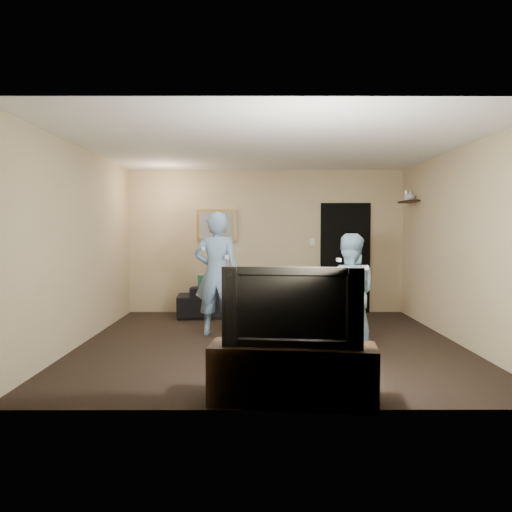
{
  "coord_description": "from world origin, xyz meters",
  "views": [
    {
      "loc": [
        -0.21,
        -6.62,
        1.51
      ],
      "look_at": [
        -0.19,
        0.3,
        1.15
      ],
      "focal_mm": 35.0,
      "sensor_mm": 36.0,
      "label": 1
    }
  ],
  "objects_px": {
    "wii_player_left": "(217,274)",
    "tv_console": "(292,374)",
    "wii_player_right": "(348,294)",
    "television": "(293,306)",
    "sofa": "(232,301)"
  },
  "relations": [
    {
      "from": "television",
      "to": "tv_console",
      "type": "bearing_deg",
      "value": 0.0
    },
    {
      "from": "sofa",
      "to": "wii_player_right",
      "type": "distance_m",
      "value": 3.08
    },
    {
      "from": "wii_player_left",
      "to": "tv_console",
      "type": "bearing_deg",
      "value": -72.74
    },
    {
      "from": "tv_console",
      "to": "wii_player_left",
      "type": "distance_m",
      "value": 3.02
    },
    {
      "from": "tv_console",
      "to": "wii_player_right",
      "type": "xyz_separation_m",
      "value": [
        0.82,
        1.74,
        0.48
      ]
    },
    {
      "from": "wii_player_left",
      "to": "wii_player_right",
      "type": "bearing_deg",
      "value": -32.55
    },
    {
      "from": "television",
      "to": "wii_player_right",
      "type": "relative_size",
      "value": 0.82
    },
    {
      "from": "wii_player_left",
      "to": "wii_player_right",
      "type": "distance_m",
      "value": 2.01
    },
    {
      "from": "sofa",
      "to": "tv_console",
      "type": "distance_m",
      "value": 4.43
    },
    {
      "from": "wii_player_right",
      "to": "sofa",
      "type": "bearing_deg",
      "value": 120.44
    },
    {
      "from": "sofa",
      "to": "wii_player_left",
      "type": "bearing_deg",
      "value": 80.08
    },
    {
      "from": "television",
      "to": "wii_player_right",
      "type": "xyz_separation_m",
      "value": [
        0.82,
        1.74,
        -0.12
      ]
    },
    {
      "from": "television",
      "to": "wii_player_left",
      "type": "height_order",
      "value": "wii_player_left"
    },
    {
      "from": "wii_player_right",
      "to": "wii_player_left",
      "type": "bearing_deg",
      "value": 147.45
    },
    {
      "from": "sofa",
      "to": "television",
      "type": "height_order",
      "value": "television"
    }
  ]
}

